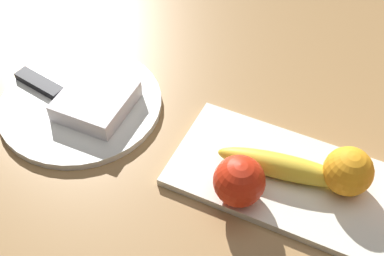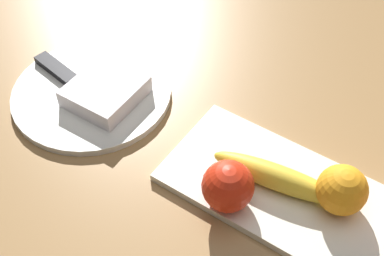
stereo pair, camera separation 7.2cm
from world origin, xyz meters
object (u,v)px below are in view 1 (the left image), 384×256
at_px(apple, 239,181).
at_px(dinner_plate, 81,104).
at_px(fruit_tray, 321,192).
at_px(orange_near_apple, 348,171).
at_px(knife, 46,88).
at_px(banana, 283,167).
at_px(folded_napkin, 96,101).

relative_size(apple, dinner_plate, 0.27).
height_order(fruit_tray, dinner_plate, same).
distance_m(apple, dinner_plate, 0.30).
distance_m(orange_near_apple, dinner_plate, 0.42).
relative_size(orange_near_apple, knife, 0.37).
distance_m(banana, folded_napkin, 0.30).
xyz_separation_m(banana, folded_napkin, (-0.30, 0.00, -0.00)).
bearing_deg(banana, dinner_plate, 171.32).
distance_m(apple, folded_napkin, 0.27).
relative_size(apple, orange_near_apple, 1.03).
xyz_separation_m(apple, banana, (0.04, 0.06, -0.02)).
bearing_deg(orange_near_apple, knife, -177.88).
bearing_deg(fruit_tray, banana, -179.47).
distance_m(dinner_plate, folded_napkin, 0.04).
height_order(orange_near_apple, knife, orange_near_apple).
height_order(apple, knife, apple).
relative_size(fruit_tray, knife, 2.31).
distance_m(orange_near_apple, knife, 0.48).
height_order(fruit_tray, banana, banana).
distance_m(banana, orange_near_apple, 0.08).
bearing_deg(dinner_plate, fruit_tray, 0.00).
distance_m(folded_napkin, knife, 0.10).
xyz_separation_m(banana, dinner_plate, (-0.33, 0.00, -0.02)).
xyz_separation_m(dinner_plate, knife, (-0.06, -0.00, 0.01)).
height_order(banana, dinner_plate, banana).
height_order(banana, orange_near_apple, orange_near_apple).
distance_m(banana, dinner_plate, 0.33).
height_order(fruit_tray, orange_near_apple, orange_near_apple).
bearing_deg(fruit_tray, orange_near_apple, 35.51).
bearing_deg(dinner_plate, apple, -11.67).
distance_m(fruit_tray, knife, 0.45).
distance_m(apple, knife, 0.36).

